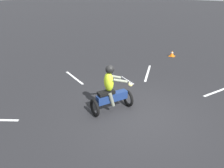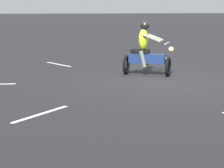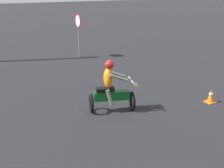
# 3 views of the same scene
# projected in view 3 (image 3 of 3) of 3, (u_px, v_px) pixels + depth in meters

# --- Properties ---
(motorcycle_rider_background) EXTENTS (1.01, 1.55, 1.66)m
(motorcycle_rider_background) POSITION_uv_depth(u_px,v_px,m) (111.00, 89.00, 9.65)
(motorcycle_rider_background) COLOR black
(motorcycle_rider_background) RESTS_ON ground
(stop_sign) EXTENTS (0.70, 0.08, 2.30)m
(stop_sign) POSITION_uv_depth(u_px,v_px,m) (78.00, 27.00, 16.48)
(stop_sign) COLOR slate
(stop_sign) RESTS_ON ground
(traffic_cone_near_right) EXTENTS (0.32, 0.32, 0.46)m
(traffic_cone_near_right) POSITION_uv_depth(u_px,v_px,m) (211.00, 96.00, 10.52)
(traffic_cone_near_right) COLOR orange
(traffic_cone_near_right) RESTS_ON ground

